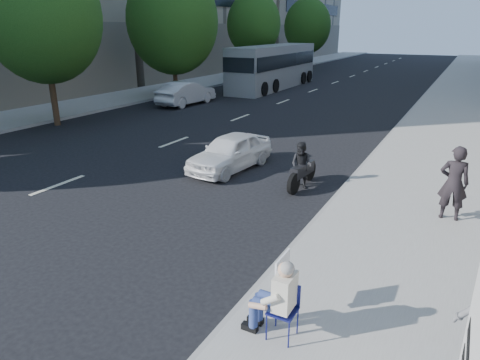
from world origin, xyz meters
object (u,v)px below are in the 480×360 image
Objects in this scene: seated_protester at (277,293)px; pedestrian_woman at (454,183)px; bus at (274,67)px; motorcycle at (302,168)px; white_sedan_near at (230,152)px; white_sedan_mid at (186,93)px.

pedestrian_woman is (2.06, 5.91, 0.21)m from seated_protester.
bus is at bearing -60.87° from pedestrian_woman.
pedestrian_woman is 4.21m from motorcycle.
seated_protester reaches higher than white_sedan_near.
seated_protester is at bearing 131.68° from white_sedan_mid.
seated_protester is 0.64× the size of motorcycle.
pedestrian_woman reaches higher than white_sedan_near.
white_sedan_mid is 10.23m from bus.
seated_protester is 0.11× the size of bus.
white_sedan_mid is 2.14× the size of motorcycle.
white_sedan_mid is (-15.83, 11.41, -0.36)m from pedestrian_woman.
bus is at bearing -95.52° from white_sedan_mid.
pedestrian_woman reaches higher than seated_protester.
motorcycle is at bearing -64.28° from bus.
white_sedan_near is at bearing -70.31° from bus.
white_sedan_near is at bearing 124.08° from seated_protester.
bus is at bearing 116.69° from white_sedan_near.
motorcycle is at bearing 107.34° from seated_protester.
seated_protester is at bearing -66.29° from bus.
pedestrian_woman reaches higher than white_sedan_mid.
white_sedan_near is at bearing 134.51° from white_sedan_mid.
pedestrian_woman is at bearing 147.41° from white_sedan_mid.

